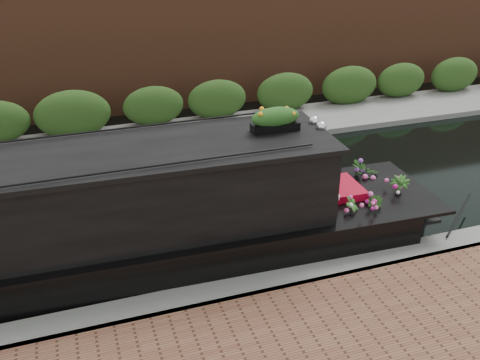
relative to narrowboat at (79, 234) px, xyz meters
name	(u,v)px	position (x,y,z in m)	size (l,w,h in m)	color
ground	(196,207)	(2.54, 1.83, -0.91)	(80.00, 80.00, 0.00)	black
near_bank_coping	(245,297)	(2.54, -1.47, -0.91)	(40.00, 0.60, 0.50)	slate
far_bank_path	(160,140)	(2.54, 6.03, -0.91)	(40.00, 2.40, 0.34)	slate
far_hedge	(154,130)	(2.54, 6.93, -0.91)	(40.00, 1.10, 2.80)	#254416
far_brick_wall	(142,108)	(2.54, 9.03, -0.91)	(40.00, 1.00, 8.00)	brown
narrowboat	(79,234)	(0.00, 0.00, 0.00)	(13.05, 2.74, 3.04)	black
rope_fender	(418,207)	(7.04, 0.00, -0.74)	(0.34, 0.34, 0.38)	brown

